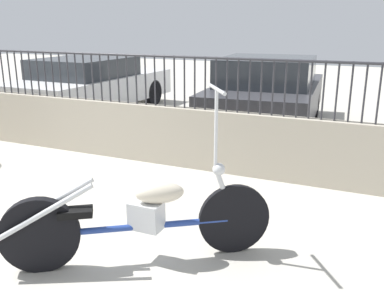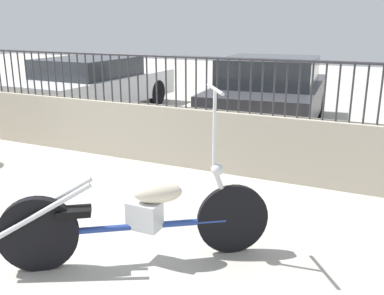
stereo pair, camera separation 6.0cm
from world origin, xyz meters
name	(u,v)px [view 2 (the right image)]	position (x,y,z in m)	size (l,w,h in m)	color
low_wall	(98,127)	(0.00, 3.00, 0.43)	(8.89, 0.18, 0.86)	#B2A893
fence_railing	(94,69)	(0.00, 3.00, 1.33)	(8.89, 0.04, 0.72)	#2D2D33
motorcycle_blue	(126,218)	(2.23, 0.43, 0.41)	(2.00, 1.44, 1.52)	black
car_white	(93,84)	(-2.12, 5.68, 0.65)	(1.97, 4.30, 1.26)	black
car_dark_grey	(270,93)	(2.01, 5.87, 0.70)	(2.20, 4.17, 1.39)	black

